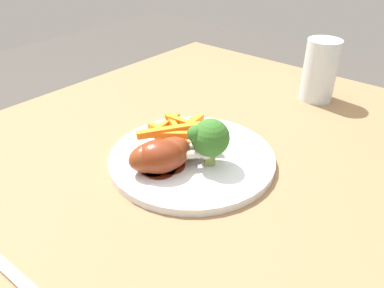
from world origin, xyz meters
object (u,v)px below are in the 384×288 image
Objects in this scene: chicken_drumstick_near at (156,156)px; chicken_drumstick_far at (171,153)px; dining_table at (159,211)px; water_glass at (320,70)px; chicken_drumstick_extra at (162,157)px; dinner_plate at (192,158)px; carrot_fries_pile at (181,133)px; broccoli_floret_front at (208,138)px.

chicken_drumstick_near is 0.02m from chicken_drumstick_far.
dining_table is 0.43m from water_glass.
chicken_drumstick_far reaches higher than dining_table.
chicken_drumstick_extra is at bearing -76.22° from chicken_drumstick_near.
dinner_plate is 0.05m from carrot_fries_pile.
dinner_plate is at bearing 84.83° from broccoli_floret_front.
chicken_drumstick_extra is (0.00, -0.01, 0.00)m from chicken_drumstick_near.
dining_table is at bearing 172.10° from carrot_fries_pile.
carrot_fries_pile is at bearing 17.32° from chicken_drumstick_near.
chicken_drumstick_near is at bearing -131.88° from dining_table.
chicken_drumstick_near is at bearing 153.38° from chicken_drumstick_far.
chicken_drumstick_near is 1.16× the size of chicken_drumstick_extra.
carrot_fries_pile is (0.05, -0.01, 0.14)m from dining_table.
chicken_drumstick_extra reaches higher than dining_table.
chicken_drumstick_far is (-0.04, 0.04, -0.02)m from broccoli_floret_front.
dinner_plate is at bearing -6.59° from chicken_drumstick_extra.
carrot_fries_pile is at bearing 63.29° from dinner_plate.
dining_table is at bearing 109.76° from broccoli_floret_front.
chicken_drumstick_near reaches higher than dining_table.
dinner_plate is at bearing -14.36° from chicken_drumstick_near.
dining_table is 0.15m from carrot_fries_pile.
dinner_plate is at bearing -116.71° from carrot_fries_pile.
carrot_fries_pile is 0.09m from chicken_drumstick_near.
chicken_drumstick_far is 0.39m from water_glass.
water_glass reaches higher than dining_table.
chicken_drumstick_far is 0.97× the size of water_glass.
broccoli_floret_front is at bearing -95.17° from dinner_plate.
broccoli_floret_front is at bearing -70.24° from dining_table.
chicken_drumstick_far is at bearing -26.62° from chicken_drumstick_near.
dining_table is at bearing 48.12° from chicken_drumstick_near.
chicken_drumstick_far is (-0.06, -0.04, 0.01)m from carrot_fries_pile.
broccoli_floret_front reaches higher than dinner_plate.
carrot_fries_pile is at bearing 164.93° from water_glass.
dinner_plate is 3.54× the size of broccoli_floret_front.
water_glass reaches higher than carrot_fries_pile.
dinner_plate is (0.03, -0.05, 0.12)m from dining_table.
broccoli_floret_front is 0.51× the size of carrot_fries_pile.
dining_table is 8.82× the size of chicken_drumstick_far.
dinner_plate is at bearing 172.41° from water_glass.
chicken_drumstick_far is (0.02, -0.01, -0.00)m from chicken_drumstick_near.
broccoli_floret_front is 0.08m from carrot_fries_pile.
broccoli_floret_front is (0.03, -0.08, 0.17)m from dining_table.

